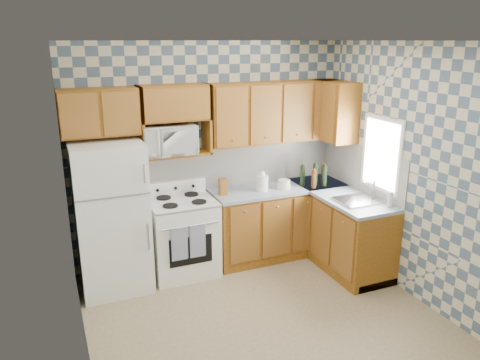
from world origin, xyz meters
name	(u,v)px	position (x,y,z in m)	size (l,w,h in m)	color
floor	(264,318)	(0.00, 0.00, 0.00)	(3.40, 3.40, 0.00)	#7A674D
back_wall	(209,154)	(0.00, 1.60, 1.35)	(3.40, 0.02, 2.70)	slate
right_wall	(409,172)	(1.70, 0.00, 1.35)	(0.02, 3.20, 2.70)	slate
backsplash_back	(240,163)	(0.40, 1.59, 1.20)	(2.60, 0.01, 0.56)	white
backsplash_right	(361,168)	(1.69, 0.80, 1.20)	(0.01, 1.60, 0.56)	white
refrigerator	(111,217)	(-1.27, 1.25, 0.84)	(0.75, 0.70, 1.68)	white
stove_body	(183,237)	(-0.47, 1.28, 0.45)	(0.76, 0.65, 0.90)	white
cooktop	(181,201)	(-0.47, 1.28, 0.91)	(0.76, 0.65, 0.03)	silver
backguard	(175,187)	(-0.47, 1.55, 1.00)	(0.76, 0.08, 0.17)	white
dish_towel_left	(180,244)	(-0.60, 0.93, 0.54)	(0.18, 0.03, 0.39)	navy
dish_towel_right	(198,241)	(-0.39, 0.93, 0.54)	(0.18, 0.03, 0.39)	navy
base_cabinets_back	(278,222)	(0.82, 1.30, 0.44)	(1.75, 0.60, 0.88)	#62320C
base_cabinets_right	(338,229)	(1.40, 0.80, 0.44)	(0.60, 1.60, 0.88)	#62320C
countertop_back	(279,188)	(0.82, 1.30, 0.90)	(1.77, 0.63, 0.04)	gray
countertop_right	(340,194)	(1.40, 0.80, 0.90)	(0.63, 1.60, 0.04)	gray
upper_cabinets_back	(276,112)	(0.82, 1.44, 1.85)	(1.75, 0.33, 0.74)	#62320C
upper_cabinets_fridge	(99,112)	(-1.29, 1.44, 1.97)	(0.82, 0.33, 0.50)	#62320C
upper_cabinets_right	(333,111)	(1.53, 1.25, 1.85)	(0.33, 0.70, 0.74)	#62320C
microwave_shelf	(176,154)	(-0.47, 1.44, 1.44)	(0.80, 0.33, 0.03)	#62320C
microwave	(167,140)	(-0.57, 1.40, 1.62)	(0.61, 0.41, 0.34)	white
sink	(358,201)	(1.40, 0.45, 0.93)	(0.48, 0.40, 0.03)	#B7B7BC
window	(381,154)	(1.69, 0.45, 1.45)	(0.02, 0.66, 0.86)	white
bottle_0	(315,175)	(1.27, 1.17, 1.06)	(0.06, 0.06, 0.28)	black
bottle_1	(324,176)	(1.37, 1.11, 1.05)	(0.06, 0.06, 0.26)	black
bottle_2	(323,174)	(1.42, 1.21, 1.04)	(0.06, 0.06, 0.25)	#502A0F
bottle_3	(314,179)	(1.20, 1.09, 1.03)	(0.06, 0.06, 0.23)	#502A0F
bottle_4	(302,176)	(1.12, 1.23, 1.05)	(0.06, 0.06, 0.26)	black
knife_block	(223,187)	(0.05, 1.28, 1.02)	(0.09, 0.09, 0.20)	brown
electric_kettle	(262,183)	(0.55, 1.24, 1.02)	(0.15, 0.15, 0.19)	white
food_containers	(284,184)	(0.84, 1.21, 0.98)	(0.17, 0.17, 0.11)	silver
soap_bottle	(390,199)	(1.62, 0.17, 1.01)	(0.06, 0.06, 0.17)	silver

